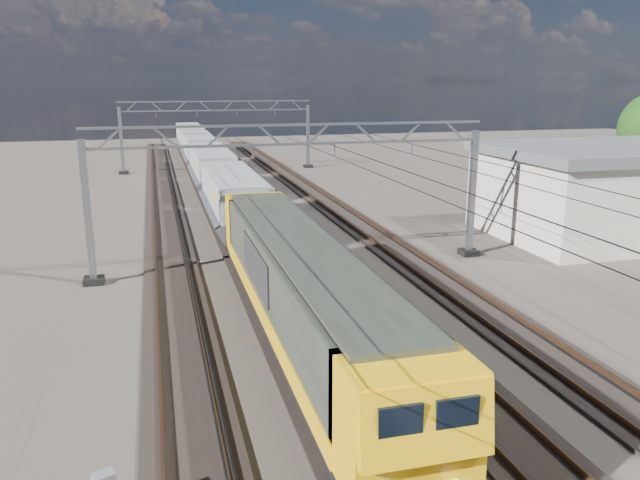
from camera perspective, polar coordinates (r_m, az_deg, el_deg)
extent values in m
plane|color=black|center=(27.39, -0.41, -4.95)|extent=(160.00, 160.00, 0.00)
cube|color=black|center=(26.61, -13.09, -5.80)|extent=(2.60, 140.00, 0.12)
cube|color=brown|center=(26.55, -14.66, -5.57)|extent=(0.08, 140.00, 0.16)
cube|color=brown|center=(26.57, -11.55, -5.37)|extent=(0.08, 140.00, 0.16)
cube|color=black|center=(26.97, -4.54, -5.17)|extent=(2.60, 140.00, 0.12)
cube|color=brown|center=(26.81, -6.07, -4.97)|extent=(0.08, 140.00, 0.16)
cube|color=brown|center=(27.05, -3.04, -4.73)|extent=(0.08, 140.00, 0.16)
cube|color=black|center=(27.91, 3.58, -4.47)|extent=(2.60, 140.00, 0.12)
cube|color=brown|center=(27.65, 2.17, -4.29)|extent=(0.08, 140.00, 0.16)
cube|color=brown|center=(28.09, 4.98, -4.03)|extent=(0.08, 140.00, 0.16)
cube|color=black|center=(29.37, 11.02, -3.75)|extent=(2.60, 140.00, 0.12)
cube|color=brown|center=(29.03, 9.75, -3.58)|extent=(0.08, 140.00, 0.16)
cube|color=brown|center=(29.64, 12.29, -3.33)|extent=(0.08, 140.00, 0.16)
cube|color=gray|center=(29.76, -20.48, 2.29)|extent=(0.30, 0.30, 6.60)
cube|color=gray|center=(33.63, 13.73, 4.09)|extent=(0.30, 0.30, 6.60)
cube|color=black|center=(30.52, -19.97, -3.50)|extent=(0.90, 0.90, 0.30)
cube|color=black|center=(34.31, 13.42, -1.09)|extent=(0.90, 0.90, 0.30)
cube|color=gray|center=(29.81, -2.39, 10.48)|extent=(19.30, 0.18, 0.12)
cube|color=gray|center=(29.89, -2.37, 8.76)|extent=(19.30, 0.18, 0.12)
cube|color=gray|center=(29.20, -18.71, 8.79)|extent=(1.03, 0.10, 0.94)
cube|color=gray|center=(29.14, -14.00, 9.10)|extent=(1.03, 0.10, 0.94)
cube|color=gray|center=(29.28, -9.29, 9.36)|extent=(1.03, 0.10, 0.94)
cube|color=gray|center=(29.61, -4.66, 9.55)|extent=(1.03, 0.10, 0.94)
cube|color=gray|center=(30.13, -0.14, 9.68)|extent=(1.03, 0.10, 0.94)
cube|color=gray|center=(30.81, 4.19, 9.75)|extent=(1.03, 0.10, 0.94)
cube|color=gray|center=(31.67, 8.32, 9.76)|extent=(1.03, 0.10, 0.94)
cube|color=gray|center=(32.67, 12.21, 9.73)|extent=(1.03, 0.10, 0.94)
cube|color=gray|center=(29.22, -14.03, 7.58)|extent=(0.06, 0.06, 0.65)
cube|color=gray|center=(29.55, -6.19, 8.00)|extent=(0.06, 0.06, 0.65)
cube|color=gray|center=(30.41, 1.35, 8.25)|extent=(0.06, 0.06, 0.65)
cube|color=gray|center=(31.76, 8.37, 8.36)|extent=(0.06, 0.06, 0.65)
cube|color=gray|center=(65.36, -17.71, 8.63)|extent=(0.30, 0.30, 6.60)
cube|color=gray|center=(67.21, -1.12, 9.43)|extent=(0.30, 0.30, 6.60)
cube|color=black|center=(65.71, -17.50, 5.90)|extent=(0.90, 0.90, 0.30)
cube|color=black|center=(67.55, -1.11, 6.77)|extent=(0.90, 0.90, 0.30)
cube|color=gray|center=(65.39, -9.44, 12.40)|extent=(19.30, 0.18, 0.12)
cube|color=gray|center=(65.42, -9.41, 11.62)|extent=(19.30, 0.18, 0.12)
cube|color=gray|center=(65.11, -16.87, 11.59)|extent=(1.03, 0.10, 0.94)
cube|color=gray|center=(65.08, -14.74, 11.73)|extent=(1.03, 0.10, 0.94)
cube|color=gray|center=(65.15, -12.61, 11.85)|extent=(1.03, 0.10, 0.94)
cube|color=gray|center=(65.30, -10.48, 11.96)|extent=(1.03, 0.10, 0.94)
cube|color=gray|center=(65.53, -8.37, 12.05)|extent=(1.03, 0.10, 0.94)
cube|color=gray|center=(65.85, -6.27, 12.13)|extent=(1.03, 0.10, 0.94)
cube|color=gray|center=(66.25, -4.19, 12.19)|extent=(1.03, 0.10, 0.94)
cube|color=gray|center=(66.74, -2.15, 12.23)|extent=(1.03, 0.10, 0.94)
cube|color=gray|center=(65.12, -14.75, 11.04)|extent=(0.06, 0.06, 0.65)
cube|color=gray|center=(65.27, -11.18, 11.25)|extent=(0.06, 0.06, 0.65)
cube|color=gray|center=(65.66, -7.63, 11.40)|extent=(0.06, 0.06, 0.65)
cube|color=gray|center=(66.30, -4.13, 11.52)|extent=(0.06, 0.06, 0.65)
cylinder|color=black|center=(33.23, -14.15, 7.78)|extent=(0.03, 140.00, 0.03)
cylinder|color=black|center=(33.18, -14.20, 8.64)|extent=(0.03, 140.00, 0.03)
cylinder|color=black|center=(33.52, -7.24, 8.15)|extent=(0.03, 140.00, 0.03)
cylinder|color=black|center=(33.47, -7.27, 9.00)|extent=(0.03, 140.00, 0.03)
cylinder|color=black|center=(34.29, -0.54, 8.40)|extent=(0.03, 140.00, 0.03)
cylinder|color=black|center=(34.24, -0.54, 9.23)|extent=(0.03, 140.00, 0.03)
cylinder|color=black|center=(35.48, 5.80, 8.53)|extent=(0.03, 140.00, 0.03)
cylinder|color=black|center=(35.44, 5.82, 9.33)|extent=(0.03, 140.00, 0.03)
cube|color=black|center=(15.90, 3.83, -17.16)|extent=(2.20, 3.60, 0.60)
cube|color=black|center=(27.47, -4.86, -3.29)|extent=(2.20, 3.60, 0.60)
cube|color=black|center=(21.34, -1.77, -7.45)|extent=(2.65, 20.00, 0.25)
cube|color=black|center=(21.48, -1.77, -8.39)|extent=(2.20, 4.50, 0.75)
cube|color=#272B24|center=(20.85, -1.80, -3.82)|extent=(2.65, 17.00, 2.60)
cube|color=#FFBA0D|center=(20.95, -5.39, -6.70)|extent=(0.04, 17.00, 0.60)
cube|color=#FFBA0D|center=(21.51, 1.73, -6.07)|extent=(0.04, 17.00, 0.60)
cube|color=black|center=(21.44, -5.95, -2.40)|extent=(0.05, 5.00, 1.40)
cube|color=black|center=(22.00, 1.03, -1.89)|extent=(0.05, 5.00, 1.40)
cube|color=#272B24|center=(20.47, -1.83, -0.18)|extent=(2.25, 18.00, 0.15)
cube|color=#FFBA0D|center=(12.90, 7.81, -16.07)|extent=(2.65, 1.80, 2.60)
cube|color=#FFBA0D|center=(11.90, 9.71, -16.17)|extent=(2.60, 0.46, 1.52)
cube|color=black|center=(11.57, 7.36, -16.44)|extent=(0.85, 0.08, 0.75)
cube|color=black|center=(11.99, 12.42, -15.50)|extent=(0.85, 0.08, 0.75)
cube|color=#FFBA0D|center=(29.48, -5.83, 1.53)|extent=(2.65, 1.80, 2.60)
cube|color=#FFBA0D|center=(30.29, -6.14, 2.84)|extent=(2.60, 0.46, 1.52)
cube|color=black|center=(30.30, -7.21, 3.00)|extent=(0.85, 0.08, 0.75)
cube|color=black|center=(30.46, -5.15, 3.12)|extent=(0.85, 0.08, 0.75)
cylinder|color=black|center=(30.85, -7.68, -0.62)|extent=(0.36, 0.50, 0.36)
cylinder|color=black|center=(31.10, -4.58, -0.42)|extent=(0.36, 0.50, 0.36)
cylinder|color=white|center=(30.64, -7.23, 0.44)|extent=(0.20, 0.08, 0.20)
cylinder|color=white|center=(30.81, -5.02, 0.58)|extent=(0.20, 0.08, 0.20)
cube|color=black|center=(33.85, -6.87, -0.01)|extent=(2.20, 2.60, 0.55)
cube|color=black|center=(42.57, -8.60, 2.90)|extent=(2.20, 2.60, 0.55)
cube|color=black|center=(38.12, -7.85, 2.14)|extent=(2.40, 13.00, 0.20)
cube|color=gray|center=(37.80, -7.94, 4.69)|extent=(2.80, 12.00, 1.80)
cube|color=#4A4D52|center=(37.92, -9.30, 2.75)|extent=(1.48, 12.00, 1.36)
cube|color=#4A4D52|center=(38.15, -6.46, 2.91)|extent=(1.48, 12.00, 1.36)
cube|color=#FFBA0D|center=(34.69, -9.66, 3.93)|extent=(0.04, 1.20, 0.50)
cube|color=black|center=(47.65, -9.32, 4.09)|extent=(2.20, 2.60, 0.55)
cube|color=black|center=(56.50, -10.25, 5.64)|extent=(2.20, 2.60, 0.55)
cube|color=black|center=(52.02, -9.84, 5.32)|extent=(2.40, 13.00, 0.20)
cube|color=gray|center=(51.78, -9.92, 7.20)|extent=(2.80, 12.00, 1.80)
cube|color=#4A4D52|center=(51.87, -10.91, 5.77)|extent=(1.48, 12.00, 1.36)
cube|color=#4A4D52|center=(52.04, -8.82, 5.89)|extent=(1.48, 12.00, 1.36)
cube|color=#FFBA0D|center=(48.69, -11.28, 6.81)|extent=(0.04, 1.20, 0.50)
cube|color=black|center=(61.64, -10.67, 6.33)|extent=(2.20, 2.60, 0.55)
cube|color=black|center=(70.54, -11.26, 7.29)|extent=(2.20, 2.60, 0.55)
cube|color=black|center=(66.04, -11.00, 7.15)|extent=(2.40, 13.00, 0.20)
cube|color=gray|center=(65.86, -11.07, 8.63)|extent=(2.80, 12.00, 1.80)
cube|color=#4A4D52|center=(65.93, -11.85, 7.51)|extent=(1.48, 12.00, 1.36)
cube|color=#4A4D52|center=(66.06, -10.19, 7.60)|extent=(1.48, 12.00, 1.36)
cube|color=#FFBA0D|center=(62.78, -12.18, 8.40)|extent=(0.04, 1.20, 0.50)
cube|color=black|center=(75.70, -11.53, 7.74)|extent=(2.20, 2.60, 0.55)
cube|color=black|center=(84.64, -11.93, 8.39)|extent=(2.20, 2.60, 0.55)
cube|color=black|center=(80.13, -11.76, 8.34)|extent=(2.40, 13.00, 0.20)
cube|color=gray|center=(79.98, -11.82, 9.56)|extent=(2.80, 12.00, 1.80)
cube|color=#4A4D52|center=(80.04, -12.46, 8.63)|extent=(1.48, 12.00, 1.36)
cube|color=#4A4D52|center=(80.14, -11.09, 8.71)|extent=(1.48, 12.00, 1.36)
cube|color=#FFBA0D|center=(76.91, -12.76, 9.41)|extent=(0.04, 1.20, 0.50)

